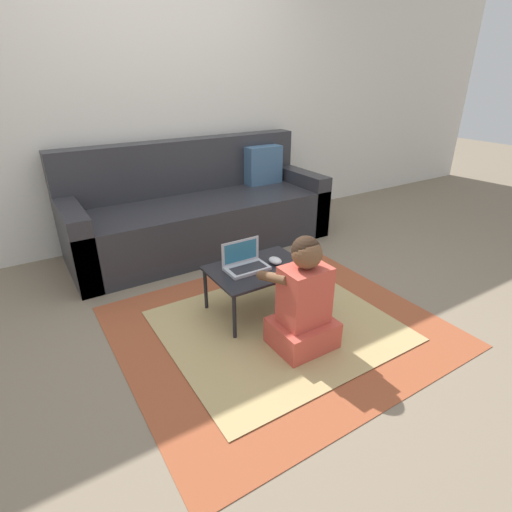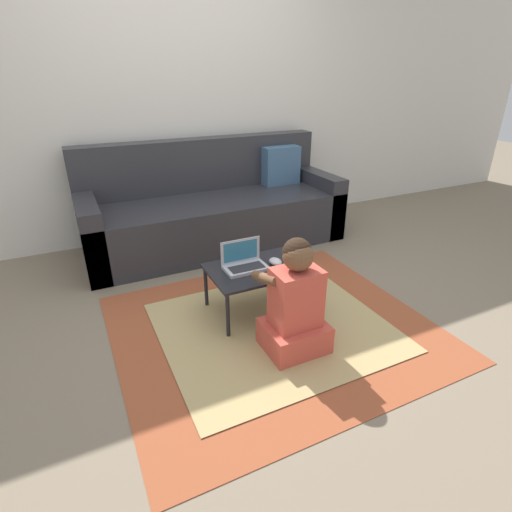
{
  "view_description": "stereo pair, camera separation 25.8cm",
  "coord_description": "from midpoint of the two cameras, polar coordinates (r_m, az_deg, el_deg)",
  "views": [
    {
      "loc": [
        -1.26,
        -1.97,
        1.47
      ],
      "look_at": [
        -0.01,
        0.01,
        0.38
      ],
      "focal_mm": 28.0,
      "sensor_mm": 36.0,
      "label": 1
    },
    {
      "loc": [
        -1.03,
        -2.1,
        1.47
      ],
      "look_at": [
        -0.01,
        0.01,
        0.38
      ],
      "focal_mm": 28.0,
      "sensor_mm": 36.0,
      "label": 2
    }
  ],
  "objects": [
    {
      "name": "couch",
      "position": [
        3.65,
        -9.98,
        6.15
      ],
      "size": [
        2.27,
        0.83,
        0.91
      ],
      "color": "#2D2D33",
      "rests_on": "ground_plane"
    },
    {
      "name": "wall_back",
      "position": [
        3.83,
        -15.8,
        20.95
      ],
      "size": [
        9.0,
        0.06,
        2.5
      ],
      "color": "silver",
      "rests_on": "ground_plane"
    },
    {
      "name": "laptop",
      "position": [
        2.54,
        -4.43,
        -1.25
      ],
      "size": [
        0.27,
        0.17,
        0.18
      ],
      "color": "#B7BCC6",
      "rests_on": "laptop_desk"
    },
    {
      "name": "ground_plane",
      "position": [
        2.76,
        -2.37,
        -7.15
      ],
      "size": [
        16.0,
        16.0,
        0.0
      ],
      "primitive_type": "plane",
      "color": "#7F705B"
    },
    {
      "name": "person_seated",
      "position": [
        2.24,
        3.51,
        -6.66
      ],
      "size": [
        0.34,
        0.42,
        0.69
      ],
      "color": "#CC4C3D",
      "rests_on": "ground_plane"
    },
    {
      "name": "laptop_desk",
      "position": [
        2.57,
        -2.54,
        -2.35
      ],
      "size": [
        0.63,
        0.44,
        0.32
      ],
      "color": "black",
      "rests_on": "ground_plane"
    },
    {
      "name": "area_rug",
      "position": [
        2.55,
        0.19,
        -10.02
      ],
      "size": [
        1.89,
        1.68,
        0.01
      ],
      "color": "#9E4C2D",
      "rests_on": "ground_plane"
    },
    {
      "name": "computer_mouse",
      "position": [
        2.6,
        -0.06,
        -0.73
      ],
      "size": [
        0.07,
        0.1,
        0.04
      ],
      "color": "silver",
      "rests_on": "laptop_desk"
    }
  ]
}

